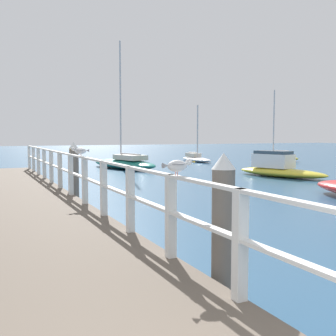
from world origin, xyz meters
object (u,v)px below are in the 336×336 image
object	(u,v)px
seagull_foreground	(178,165)
boat_6	(196,158)
seagull_background	(80,151)
boat_0	(124,163)
boat_4	(276,157)
dock_piling_near	(223,229)
boat_2	(278,168)
dock_piling_far	(74,172)

from	to	relation	value
seagull_foreground	boat_6	size ratio (longest dim) A/B	0.11
boat_6	seagull_foreground	bearing A→B (deg)	61.72
seagull_background	boat_0	distance (m)	15.37
seagull_foreground	boat_4	bearing A→B (deg)	133.66
seagull_foreground	seagull_background	world-z (taller)	same
boat_0	seagull_foreground	bearing A→B (deg)	-120.42
dock_piling_near	seagull_background	xyz separation A→B (m)	(-0.39, 5.87, 0.76)
boat_2	dock_piling_far	bearing A→B (deg)	-175.72
dock_piling_near	boat_4	xyz separation A→B (m)	(19.07, 22.14, -0.62)
dock_piling_far	boat_4	distance (m)	23.51
boat_4	boat_6	size ratio (longest dim) A/B	1.29
seagull_foreground	boat_6	bearing A→B (deg)	146.34
seagull_background	dock_piling_near	bearing A→B (deg)	-156.96
boat_2	boat_4	xyz separation A→B (m)	(8.11, 10.04, -0.09)
dock_piling_near	boat_6	world-z (taller)	boat_6
boat_2	boat_4	distance (m)	12.90
dock_piling_far	seagull_background	world-z (taller)	dock_piling_far
dock_piling_far	seagull_background	size ratio (longest dim) A/B	4.04
seagull_foreground	dock_piling_far	bearing A→B (deg)	172.89
dock_piling_far	boat_0	bearing A→B (deg)	64.32
dock_piling_far	boat_6	size ratio (longest dim) A/B	0.43
seagull_foreground	boat_4	distance (m)	29.13
dock_piling_near	boat_2	bearing A→B (deg)	47.84
boat_0	boat_2	bearing A→B (deg)	-69.02
seagull_background	boat_2	bearing A→B (deg)	-41.95
boat_4	boat_0	bearing A→B (deg)	175.44
boat_4	boat_6	distance (m)	6.56
boat_0	boat_6	distance (m)	8.22
dock_piling_near	boat_2	world-z (taller)	dock_piling_near
dock_piling_far	seagull_foreground	bearing A→B (deg)	-92.69
dock_piling_near	boat_6	size ratio (longest dim) A/B	0.43
boat_6	seagull_background	bearing A→B (deg)	54.94
boat_2	boat_4	size ratio (longest dim) A/B	0.93
dock_piling_near	seagull_foreground	bearing A→B (deg)	126.75
dock_piling_near	boat_6	distance (m)	27.14
boat_4	dock_piling_near	bearing A→B (deg)	-144.42
seagull_background	boat_6	distance (m)	22.40
boat_0	boat_4	xyz separation A→B (m)	(13.50, 2.17, -0.04)
boat_2	seagull_foreground	bearing A→B (deg)	-148.70
boat_2	boat_4	bearing A→B (deg)	36.70
boat_0	boat_2	distance (m)	9.54
seagull_foreground	seagull_background	bearing A→B (deg)	175.76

